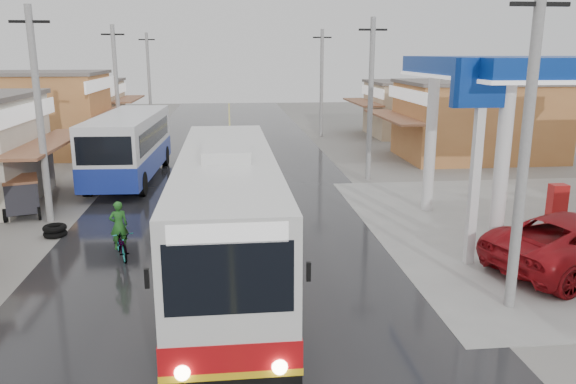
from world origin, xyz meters
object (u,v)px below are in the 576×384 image
coach_bus (228,214)px  second_bus (129,145)px  cyclist (121,239)px  tyre_stack (55,231)px  tricycle_near (22,194)px

coach_bus → second_bus: coach_bus is taller
cyclist → coach_bus: bearing=-49.1°
tyre_stack → second_bus: bearing=82.6°
coach_bus → tyre_stack: (-6.13, 4.33, -1.68)m
tricycle_near → tyre_stack: bearing=-72.9°
coach_bus → second_bus: size_ratio=1.25×
cyclist → tyre_stack: 3.68m
coach_bus → cyclist: bearing=150.4°
second_bus → tyre_stack: size_ratio=12.27×
second_bus → tricycle_near: size_ratio=4.59×
second_bus → cyclist: second_bus is taller
coach_bus → cyclist: coach_bus is taller
second_bus → tricycle_near: 7.13m
tricycle_near → second_bus: bearing=44.4°
second_bus → tyre_stack: (-1.19, -9.08, -1.57)m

